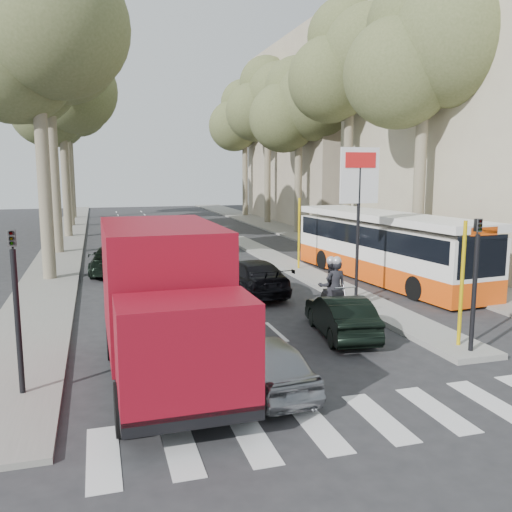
{
  "coord_description": "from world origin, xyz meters",
  "views": [
    {
      "loc": [
        -5.93,
        -12.87,
        4.8
      ],
      "look_at": [
        -0.24,
        6.4,
        1.6
      ],
      "focal_mm": 38.0,
      "sensor_mm": 36.0,
      "label": 1
    }
  ],
  "objects_px": {
    "silver_hatchback": "(263,362)",
    "dark_hatchback": "(341,316)",
    "red_truck": "(165,300)",
    "city_bus": "(385,245)",
    "motorcycle": "(333,288)"
  },
  "relations": [
    {
      "from": "silver_hatchback",
      "to": "city_bus",
      "type": "height_order",
      "value": "city_bus"
    },
    {
      "from": "silver_hatchback",
      "to": "dark_hatchback",
      "type": "bearing_deg",
      "value": -142.42
    },
    {
      "from": "red_truck",
      "to": "city_bus",
      "type": "bearing_deg",
      "value": 39.17
    },
    {
      "from": "red_truck",
      "to": "city_bus",
      "type": "xyz_separation_m",
      "value": [
        10.62,
        8.84,
        -0.31
      ]
    },
    {
      "from": "silver_hatchback",
      "to": "dark_hatchback",
      "type": "height_order",
      "value": "silver_hatchback"
    },
    {
      "from": "dark_hatchback",
      "to": "motorcycle",
      "type": "bearing_deg",
      "value": -100.84
    },
    {
      "from": "red_truck",
      "to": "dark_hatchback",
      "type": "bearing_deg",
      "value": 19.39
    },
    {
      "from": "city_bus",
      "to": "motorcycle",
      "type": "height_order",
      "value": "city_bus"
    },
    {
      "from": "dark_hatchback",
      "to": "city_bus",
      "type": "distance_m",
      "value": 8.79
    },
    {
      "from": "silver_hatchback",
      "to": "city_bus",
      "type": "bearing_deg",
      "value": -136.04
    },
    {
      "from": "dark_hatchback",
      "to": "city_bus",
      "type": "xyz_separation_m",
      "value": [
        5.33,
        6.92,
        0.97
      ]
    },
    {
      "from": "silver_hatchback",
      "to": "motorcycle",
      "type": "bearing_deg",
      "value": -132.88
    },
    {
      "from": "red_truck",
      "to": "motorcycle",
      "type": "relative_size",
      "value": 2.8
    },
    {
      "from": "motorcycle",
      "to": "silver_hatchback",
      "type": "bearing_deg",
      "value": -126.4
    },
    {
      "from": "dark_hatchback",
      "to": "motorcycle",
      "type": "height_order",
      "value": "motorcycle"
    }
  ]
}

